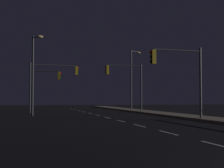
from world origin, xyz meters
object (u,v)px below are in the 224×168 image
traffic_light_near_left (45,82)px  street_lamp_across_street (34,68)px  street_lamp_far_end (133,74)px  traffic_light_far_left (178,68)px  traffic_light_far_right (52,77)px  traffic_light_overhead_east (125,77)px

traffic_light_near_left → street_lamp_across_street: 10.71m
street_lamp_across_street → street_lamp_far_end: bearing=41.9°
traffic_light_far_left → traffic_light_far_right: bearing=116.5°
traffic_light_overhead_east → traffic_light_far_right: size_ratio=0.97×
traffic_light_overhead_east → traffic_light_far_right: 7.81m
traffic_light_near_left → street_lamp_across_street: bearing=-97.5°
traffic_light_near_left → street_lamp_far_end: street_lamp_far_end is taller
traffic_light_overhead_east → traffic_light_far_right: (-7.62, 1.71, 0.02)m
traffic_light_near_left → traffic_light_far_right: 4.24m
traffic_light_far_right → traffic_light_far_left: bearing=-63.5°
traffic_light_near_left → street_lamp_across_street: size_ratio=0.72×
traffic_light_far_left → traffic_light_overhead_east: (0.08, 13.41, 0.18)m
street_lamp_far_end → traffic_light_far_left: bearing=-98.1°
traffic_light_near_left → traffic_light_overhead_east: traffic_light_overhead_east is taller
traffic_light_near_left → street_lamp_across_street: (-1.40, -10.60, 0.68)m
traffic_light_far_left → street_lamp_far_end: bearing=81.9°
traffic_light_overhead_east → street_lamp_across_street: 10.68m
street_lamp_across_street → traffic_light_overhead_east: bearing=26.1°
traffic_light_overhead_east → street_lamp_far_end: size_ratio=0.68×
traffic_light_near_left → street_lamp_far_end: size_ratio=0.66×
street_lamp_across_street → traffic_light_far_right: bearing=73.0°
traffic_light_far_right → street_lamp_across_street: street_lamp_across_street is taller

